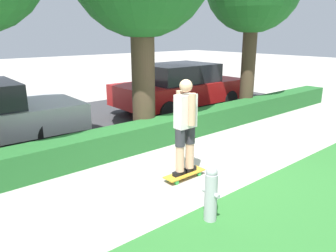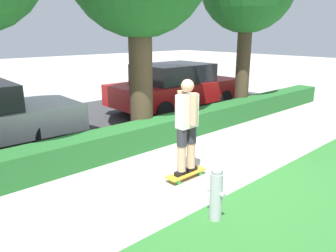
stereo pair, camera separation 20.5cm
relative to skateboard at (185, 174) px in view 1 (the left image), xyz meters
name	(u,v)px [view 1 (the left image)]	position (x,y,z in m)	size (l,w,h in m)	color
ground_plane	(196,169)	(0.42, 0.13, -0.08)	(60.00, 60.00, 0.00)	#ADA89E
street_asphalt	(88,123)	(0.42, 4.33, -0.07)	(15.15, 5.00, 0.01)	#38383A
hedge_row	(144,135)	(0.42, 1.73, 0.19)	(15.15, 0.60, 0.54)	#236028
skateboard	(185,174)	(0.00, 0.00, 0.00)	(0.77, 0.24, 0.10)	gold
skater_person	(185,125)	(0.00, 0.00, 0.87)	(0.48, 0.41, 1.59)	black
parked_car_middle	(180,87)	(3.38, 3.82, 0.68)	(4.26, 1.98, 1.47)	maroon
fire_hydrant	(211,194)	(-0.63, -1.16, 0.31)	(0.17, 0.27, 0.77)	#ADADB2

